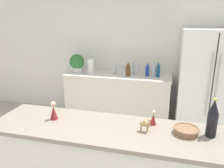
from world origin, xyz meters
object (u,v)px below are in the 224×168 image
(potted_plant, at_px, (77,62))
(back_bottle_0, at_px, (158,69))
(camel_figurine, at_px, (145,124))
(back_bottle_3, at_px, (154,69))
(paper_towel_roll, at_px, (91,66))
(back_bottle_4, at_px, (128,69))
(wise_man_figurine_blue, at_px, (54,112))
(back_bottle_5, at_px, (147,69))
(wine_bottle, at_px, (213,119))
(wise_man_figurine_crimson, at_px, (153,119))
(refrigerator, at_px, (208,84))
(back_bottle_2, at_px, (115,68))
(fruit_bowl, at_px, (186,130))
(back_bottle_1, at_px, (136,66))

(potted_plant, xyz_separation_m, back_bottle_0, (1.45, 0.02, -0.05))
(camel_figurine, bearing_deg, back_bottle_3, 92.24)
(potted_plant, xyz_separation_m, paper_towel_roll, (0.27, -0.01, -0.05))
(back_bottle_4, distance_m, wise_man_figurine_blue, 2.01)
(back_bottle_5, xyz_separation_m, wine_bottle, (0.68, -2.02, 0.11))
(wise_man_figurine_crimson, bearing_deg, back_bottle_3, 94.01)
(back_bottle_4, height_order, camel_figurine, back_bottle_4)
(potted_plant, xyz_separation_m, wise_man_figurine_crimson, (1.51, -1.91, -0.05))
(wise_man_figurine_crimson, bearing_deg, wise_man_figurine_blue, -172.55)
(back_bottle_0, bearing_deg, back_bottle_3, 154.90)
(refrigerator, distance_m, wise_man_figurine_crimson, 2.00)
(refrigerator, relative_size, wise_man_figurine_blue, 10.11)
(back_bottle_0, height_order, back_bottle_2, back_bottle_0)
(paper_towel_roll, xyz_separation_m, back_bottle_5, (1.01, 0.04, -0.01))
(paper_towel_roll, bearing_deg, wise_man_figurine_crimson, -56.83)
(potted_plant, height_order, wine_bottle, wine_bottle)
(fruit_bowl, bearing_deg, wine_bottle, 2.62)
(back_bottle_3, relative_size, wise_man_figurine_blue, 1.62)
(refrigerator, distance_m, wine_bottle, 1.98)
(back_bottle_4, bearing_deg, back_bottle_1, 51.32)
(back_bottle_4, distance_m, back_bottle_5, 0.33)
(back_bottle_4, height_order, wise_man_figurine_crimson, back_bottle_4)
(wine_bottle, relative_size, wise_man_figurine_crimson, 2.35)
(refrigerator, relative_size, back_bottle_5, 6.98)
(paper_towel_roll, relative_size, wise_man_figurine_crimson, 1.95)
(back_bottle_1, distance_m, camel_figurine, 2.17)
(back_bottle_3, distance_m, back_bottle_5, 0.10)
(back_bottle_0, distance_m, back_bottle_4, 0.50)
(back_bottle_5, bearing_deg, back_bottle_1, 164.37)
(camel_figurine, bearing_deg, back_bottle_4, 104.12)
(camel_figurine, height_order, wise_man_figurine_blue, wise_man_figurine_blue)
(back_bottle_4, bearing_deg, wine_bottle, -62.82)
(back_bottle_1, bearing_deg, camel_figurine, -79.47)
(fruit_bowl, bearing_deg, back_bottle_0, 99.08)
(back_bottle_0, relative_size, back_bottle_2, 1.13)
(refrigerator, distance_m, back_bottle_1, 1.20)
(refrigerator, height_order, camel_figurine, refrigerator)
(camel_figurine, distance_m, wise_man_figurine_crimson, 0.15)
(wise_man_figurine_blue, bearing_deg, back_bottle_1, 78.90)
(paper_towel_roll, height_order, back_bottle_2, paper_towel_roll)
(potted_plant, height_order, paper_towel_roll, potted_plant)
(wine_bottle, bearing_deg, wise_man_figurine_crimson, 169.60)
(potted_plant, height_order, back_bottle_3, potted_plant)
(refrigerator, height_order, back_bottle_2, refrigerator)
(fruit_bowl, height_order, wise_man_figurine_blue, wise_man_figurine_blue)
(back_bottle_2, bearing_deg, back_bottle_1, 10.74)
(camel_figurine, bearing_deg, potted_plant, 125.45)
(potted_plant, bearing_deg, back_bottle_4, -2.39)
(paper_towel_roll, bearing_deg, back_bottle_4, -2.85)
(wine_bottle, bearing_deg, refrigerator, 81.78)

